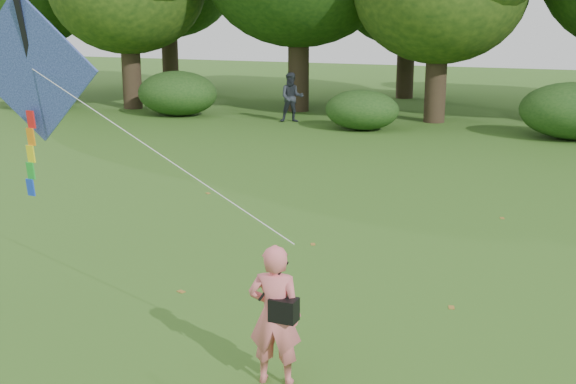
% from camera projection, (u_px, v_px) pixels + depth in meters
% --- Properties ---
extents(ground, '(100.00, 100.00, 0.00)m').
position_uv_depth(ground, '(265.00, 348.00, 8.98)').
color(ground, '#265114').
rests_on(ground, ground).
extents(man_kite_flyer, '(0.66, 0.50, 1.63)m').
position_uv_depth(man_kite_flyer, '(275.00, 315.00, 7.96)').
color(man_kite_flyer, '#EA6E74').
rests_on(man_kite_flyer, ground).
extents(bystander_left, '(1.13, 1.03, 1.88)m').
position_uv_depth(bystander_left, '(292.00, 97.00, 27.41)').
color(bystander_left, '#262B32').
rests_on(bystander_left, ground).
extents(crossbody_bag, '(0.43, 0.20, 0.68)m').
position_uv_depth(crossbody_bag, '(284.00, 309.00, 7.87)').
color(crossbody_bag, black).
rests_on(crossbody_bag, ground).
extents(flying_kite, '(5.84, 1.87, 3.02)m').
position_uv_depth(flying_kite, '(32.00, 72.00, 10.36)').
color(flying_kite, '#232A99').
rests_on(flying_kite, ground).
extents(shrub_band, '(39.15, 3.22, 1.88)m').
position_uv_depth(shrub_band, '(458.00, 109.00, 24.80)').
color(shrub_band, '#264919').
rests_on(shrub_band, ground).
extents(fallen_leaves, '(10.58, 11.17, 0.01)m').
position_uv_depth(fallen_leaves, '(416.00, 272.00, 11.63)').
color(fallen_leaves, olive).
rests_on(fallen_leaves, ground).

